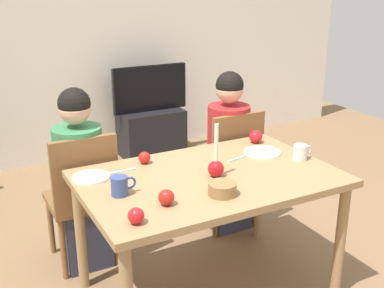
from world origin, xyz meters
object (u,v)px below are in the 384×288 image
Objects in this scene: tv_stand at (151,133)px; apple_by_left_plate at (256,137)px; candle_centerpiece at (216,166)px; apple_far_edge at (136,216)px; plate_right at (262,152)px; person_right_child at (228,154)px; mug_right at (301,152)px; plate_left at (91,177)px; bowl_walnuts at (222,189)px; person_left_child at (81,183)px; chair_right at (230,163)px; apple_near_candle at (166,197)px; apple_by_right_mug at (144,158)px; mug_left at (120,186)px; chair_left at (83,193)px; dining_table at (209,189)px; tv at (150,88)px.

tv_stand is 7.40× the size of apple_by_left_plate.
apple_far_edge is at bearing -153.35° from candle_centerpiece.
apple_by_left_plate is at bearing 67.41° from plate_right.
person_right_child reaches higher than apple_by_left_plate.
mug_right is at bearing -90.74° from tv_stand.
plate_left is 1.42× the size of bowl_walnuts.
person_left_child is 1.36m from mug_right.
candle_centerpiece reaches higher than chair_right.
person_left_child is at bearing 164.08° from apple_by_left_plate.
apple_near_candle is at bearing -156.02° from plate_right.
person_right_child is at bearing 82.92° from plate_right.
mug_right reaches higher than plate_right.
chair_right is at bearing 19.84° from apple_by_right_mug.
plate_right is 3.05× the size of apple_far_edge.
apple_far_edge is (-0.04, -0.31, -0.01)m from mug_left.
person_left_child reaches higher than chair_left.
dining_table is at bearing 128.84° from candle_centerpiece.
dining_table is 2.39m from tv.
dining_table is 0.15m from candle_centerpiece.
mug_left reaches higher than apple_far_edge.
candle_centerpiece is at bearing -128.13° from chair_right.
dining_table is 10.95× the size of mug_right.
tv_stand is 8.12× the size of apple_near_candle.
person_left_child is at bearing 85.01° from plate_left.
tv is at bearing 89.26° from mug_right.
plate_right is at bearing -24.33° from chair_left.
apple_by_left_plate is (1.09, -0.31, 0.22)m from person_left_child.
bowl_walnuts is 0.30m from apple_near_candle.
apple_by_left_plate is at bearing -87.43° from person_right_child.
chair_left is at bearing 89.77° from apple_far_edge.
mug_right is (1.12, -0.04, -0.00)m from mug_left.
person_right_child is at bearing 41.66° from apple_far_edge.
chair_left reaches higher than mug_left.
plate_right is 3.24× the size of apple_by_right_mug.
chair_left is at bearing 132.08° from candle_centerpiece.
candle_centerpiece is at bearing -126.76° from person_right_child.
person_left_child is 1.00× the size of person_right_child.
person_left_child is 0.91m from apple_near_candle.
tv_stand is at bearing 59.13° from plate_left.
candle_centerpiece is at bearing -51.16° from dining_table.
apple_far_edge is (-0.58, -0.29, -0.03)m from candle_centerpiece.
dining_table is at bearing 175.70° from mug_right.
apple_by_right_mug is at bearing 78.15° from apple_near_candle.
bowl_walnuts is at bearing -112.56° from candle_centerpiece.
person_left_child is at bearing 118.78° from bowl_walnuts.
apple_by_right_mug is at bearing 165.67° from plate_right.
tv is 2.41m from candle_centerpiece.
mug_right reaches higher than apple_by_left_plate.
person_right_child reaches higher than chair_right.
person_right_child is 1.25m from mug_left.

